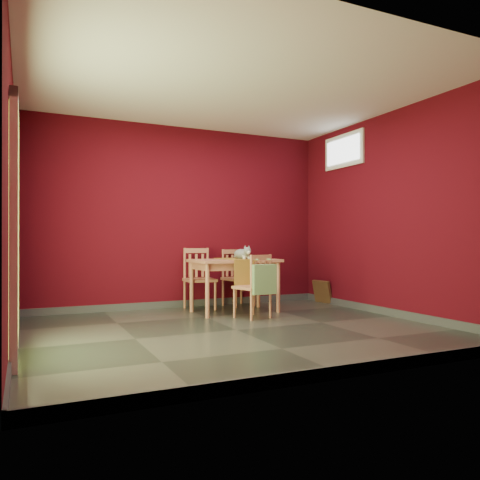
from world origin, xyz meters
name	(u,v)px	position (x,y,z in m)	size (l,w,h in m)	color
ground	(237,330)	(0.00, 0.00, 0.00)	(4.50, 4.50, 0.00)	#2D342D
room_shell	(237,325)	(0.00, 0.00, 0.05)	(4.50, 4.50, 4.50)	#4C0712
doorway	(13,224)	(-2.23, -0.40, 1.12)	(0.06, 1.01, 2.13)	#B7D838
window	(344,151)	(2.23, 1.00, 2.35)	(0.05, 0.90, 0.50)	white
outlet_plate	(275,283)	(1.60, 1.99, 0.30)	(0.08, 0.01, 0.12)	silver
dining_table	(235,266)	(0.51, 1.19, 0.64)	(1.20, 0.72, 0.74)	tan
table_runner	(238,263)	(0.51, 1.07, 0.68)	(0.35, 0.70, 0.35)	olive
chair_far_left	(199,278)	(0.18, 1.71, 0.45)	(0.44, 0.44, 0.89)	tan
chair_far_right	(237,277)	(0.83, 1.80, 0.44)	(0.47, 0.47, 0.86)	tan
chair_near	(254,286)	(0.54, 0.63, 0.42)	(0.47, 0.47, 0.82)	tan
tote_bag	(264,279)	(0.57, 0.43, 0.51)	(0.31, 0.19, 0.44)	#709861
cat	(242,252)	(0.61, 1.17, 0.83)	(0.21, 0.40, 0.20)	slate
picture_frame	(322,292)	(2.19, 1.50, 0.18)	(0.17, 0.37, 0.36)	brown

